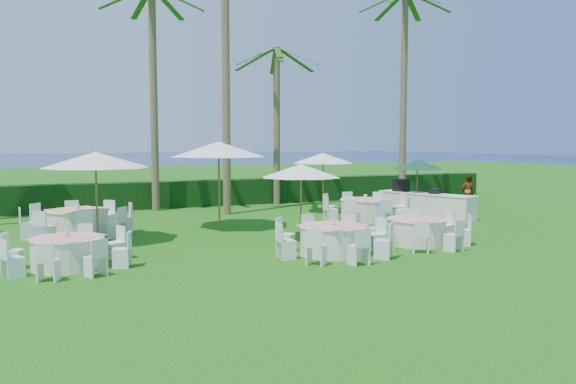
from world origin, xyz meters
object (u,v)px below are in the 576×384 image
object	(u,v)px
umbrella_b	(301,171)
banquet_table_d	(78,222)
banquet_table_b	(333,239)
staff_person	(467,194)
umbrella_green	(417,165)
banquet_table_a	(68,252)
umbrella_a	(96,160)
umbrella_d	(323,158)
umbrella_c	(219,149)
buffet_table	(425,204)
banquet_table_c	(417,231)
banquet_table_f	(365,209)

from	to	relation	value
umbrella_b	banquet_table_d	bearing A→B (deg)	149.38
banquet_table_b	banquet_table_d	size ratio (longest dim) A/B	0.92
staff_person	umbrella_green	bearing A→B (deg)	-0.82
banquet_table_a	umbrella_a	xyz separation A→B (m)	(0.97, 3.20, 2.06)
umbrella_d	umbrella_green	bearing A→B (deg)	-32.72
umbrella_c	buffet_table	xyz separation A→B (m)	(8.39, -0.38, -2.22)
banquet_table_c	banquet_table_d	xyz separation A→B (m)	(-8.92, 5.59, 0.05)
banquet_table_d	umbrella_green	world-z (taller)	umbrella_green
umbrella_a	umbrella_b	world-z (taller)	umbrella_a
buffet_table	umbrella_a	bearing A→B (deg)	-176.04
banquet_table_d	umbrella_d	size ratio (longest dim) A/B	1.28
banquet_table_c	umbrella_green	world-z (taller)	umbrella_green
umbrella_c	banquet_table_a	bearing A→B (deg)	-138.83
banquet_table_c	umbrella_a	xyz separation A→B (m)	(-8.47, 3.99, 2.05)
buffet_table	umbrella_d	bearing A→B (deg)	137.75
umbrella_green	buffet_table	xyz separation A→B (m)	(-0.16, -0.72, -1.55)
umbrella_c	umbrella_green	bearing A→B (deg)	2.32
umbrella_a	staff_person	size ratio (longest dim) A/B	1.89
banquet_table_b	banquet_table_c	bearing A→B (deg)	6.94
umbrella_b	banquet_table_a	bearing A→B (deg)	-169.90
banquet_table_f	staff_person	xyz separation A→B (m)	(5.02, 0.09, 0.37)
umbrella_d	banquet_table_a	bearing A→B (deg)	-146.42
banquet_table_a	umbrella_b	distance (m)	6.96
banquet_table_c	umbrella_c	xyz separation A→B (m)	(-4.36, 5.23, 2.33)
banquet_table_b	umbrella_green	distance (m)	9.44
umbrella_green	banquet_table_a	bearing A→B (deg)	-160.64
banquet_table_c	umbrella_c	bearing A→B (deg)	129.81
banquet_table_b	buffet_table	xyz separation A→B (m)	(7.00, 5.22, 0.10)
banquet_table_b	umbrella_green	world-z (taller)	umbrella_green
banquet_table_c	banquet_table_f	world-z (taller)	banquet_table_f
banquet_table_a	staff_person	distance (m)	16.29
umbrella_d	umbrella_c	bearing A→B (deg)	-155.23
banquet_table_c	buffet_table	bearing A→B (deg)	50.31
banquet_table_f	umbrella_d	world-z (taller)	umbrella_d
umbrella_b	buffet_table	size ratio (longest dim) A/B	0.59
staff_person	banquet_table_f	bearing A→B (deg)	16.42
banquet_table_b	umbrella_d	size ratio (longest dim) A/B	1.19
banquet_table_c	umbrella_green	xyz separation A→B (m)	(4.18, 5.58, 1.66)
banquet_table_c	banquet_table_f	bearing A→B (deg)	75.26
buffet_table	umbrella_c	bearing A→B (deg)	177.41
umbrella_d	umbrella_green	size ratio (longest dim) A/B	1.16
umbrella_d	buffet_table	size ratio (longest dim) A/B	0.63
banquet_table_b	banquet_table_f	size ratio (longest dim) A/B	0.93
banquet_table_f	buffet_table	distance (m)	2.75
banquet_table_a	umbrella_c	distance (m)	7.14
umbrella_green	staff_person	world-z (taller)	umbrella_green
umbrella_b	umbrella_a	bearing A→B (deg)	160.44
umbrella_b	banquet_table_f	bearing A→B (deg)	35.39
buffet_table	staff_person	bearing A→B (deg)	2.78
umbrella_b	staff_person	xyz separation A→B (m)	(9.10, 2.99, -1.30)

